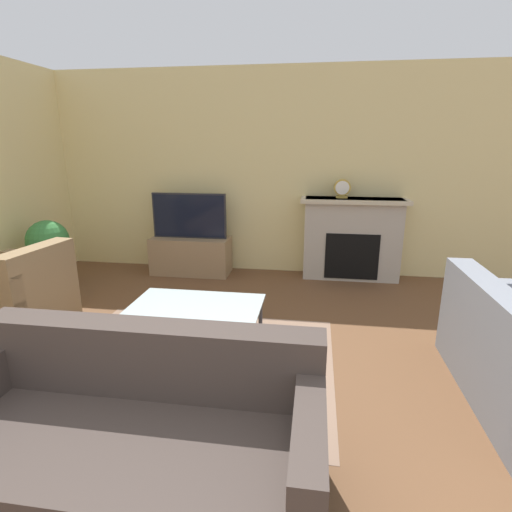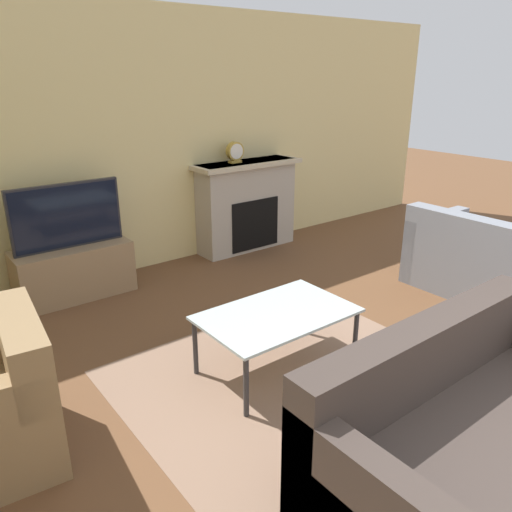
# 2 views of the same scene
# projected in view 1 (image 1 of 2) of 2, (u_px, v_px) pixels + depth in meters

# --- Properties ---
(wall_back) EXTENTS (8.91, 0.06, 2.70)m
(wall_back) POSITION_uv_depth(u_px,v_px,m) (269.00, 174.00, 5.37)
(wall_back) COLOR beige
(wall_back) RESTS_ON ground_plane
(area_rug) EXTENTS (2.28, 1.89, 0.00)m
(area_rug) POSITION_uv_depth(u_px,v_px,m) (193.00, 362.00, 3.29)
(area_rug) COLOR #896B56
(area_rug) RESTS_ON ground_plane
(fireplace) EXTENTS (1.35, 0.41, 1.07)m
(fireplace) POSITION_uv_depth(u_px,v_px,m) (352.00, 237.00, 5.23)
(fireplace) COLOR #B2A899
(fireplace) RESTS_ON ground_plane
(tv_stand) EXTENTS (1.07, 0.44, 0.51)m
(tv_stand) POSITION_uv_depth(u_px,v_px,m) (191.00, 255.00, 5.50)
(tv_stand) COLOR #997A56
(tv_stand) RESTS_ON ground_plane
(tv) EXTENTS (1.01, 0.06, 0.60)m
(tv) POSITION_uv_depth(u_px,v_px,m) (189.00, 216.00, 5.35)
(tv) COLOR #232328
(tv) RESTS_ON tv_stand
(couch_sectional) EXTENTS (1.86, 0.87, 0.82)m
(couch_sectional) POSITION_uv_depth(u_px,v_px,m) (133.00, 447.00, 1.98)
(couch_sectional) COLOR #3D332D
(couch_sectional) RESTS_ON ground_plane
(armchair_by_window) EXTENTS (0.89, 0.90, 0.82)m
(armchair_by_window) POSITION_uv_depth(u_px,v_px,m) (19.00, 297.00, 3.87)
(armchair_by_window) COLOR #8C704C
(armchair_by_window) RESTS_ON ground_plane
(coffee_table) EXTENTS (1.08, 0.69, 0.45)m
(coffee_table) POSITION_uv_depth(u_px,v_px,m) (196.00, 310.00, 3.30)
(coffee_table) COLOR #333338
(coffee_table) RESTS_ON ground_plane
(potted_plant) EXTENTS (0.49, 0.49, 0.86)m
(potted_plant) POSITION_uv_depth(u_px,v_px,m) (49.00, 248.00, 4.81)
(potted_plant) COLOR beige
(potted_plant) RESTS_ON ground_plane
(mantel_clock) EXTENTS (0.21, 0.07, 0.24)m
(mantel_clock) POSITION_uv_depth(u_px,v_px,m) (342.00, 188.00, 5.08)
(mantel_clock) COLOR #B79338
(mantel_clock) RESTS_ON fireplace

